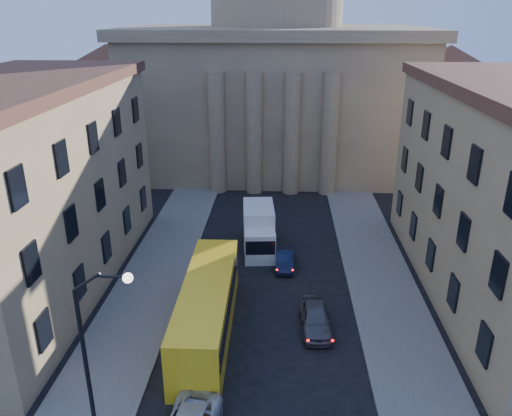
% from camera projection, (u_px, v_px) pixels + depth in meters
% --- Properties ---
extents(sidewalk_left, '(5.00, 60.00, 0.15)m').
position_uv_depth(sidewalk_left, '(135.00, 315.00, 32.88)').
color(sidewalk_left, '#5E5C56').
rests_on(sidewalk_left, ground).
extents(sidewalk_right, '(5.00, 60.00, 0.15)m').
position_uv_depth(sidewalk_right, '(395.00, 323.00, 32.05)').
color(sidewalk_right, '#5E5C56').
rests_on(sidewalk_right, ground).
extents(church, '(68.02, 28.76, 36.60)m').
position_uv_depth(church, '(276.00, 70.00, 62.93)').
color(church, '#7C664C').
rests_on(church, ground).
extents(building_left, '(11.60, 26.60, 14.70)m').
position_uv_depth(building_left, '(20.00, 187.00, 34.32)').
color(building_left, tan).
rests_on(building_left, ground).
extents(street_lamp, '(2.62, 0.44, 8.83)m').
position_uv_depth(street_lamp, '(95.00, 344.00, 21.61)').
color(street_lamp, black).
rests_on(street_lamp, ground).
extents(car_right_far, '(2.01, 4.60, 1.54)m').
position_uv_depth(car_right_far, '(315.00, 318.00, 31.28)').
color(car_right_far, '#4B4C50').
rests_on(car_right_far, ground).
extents(car_right_distant, '(1.37, 3.88, 1.28)m').
position_uv_depth(car_right_distant, '(285.00, 259.00, 39.04)').
color(car_right_distant, black).
rests_on(car_right_distant, ground).
extents(city_bus, '(3.04, 12.45, 3.50)m').
position_uv_depth(city_bus, '(207.00, 307.00, 30.50)').
color(city_bus, yellow).
rests_on(city_bus, ground).
extents(box_truck, '(3.00, 6.53, 3.48)m').
position_uv_depth(box_truck, '(259.00, 230.00, 41.72)').
color(box_truck, silver).
rests_on(box_truck, ground).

